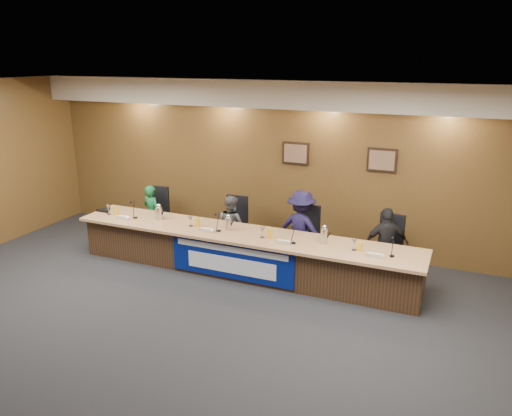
% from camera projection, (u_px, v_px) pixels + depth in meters
% --- Properties ---
extents(floor, '(10.00, 10.00, 0.00)m').
position_uv_depth(floor, '(165.00, 342.00, 6.56)').
color(floor, black).
rests_on(floor, ground).
extents(ceiling, '(10.00, 8.00, 0.04)m').
position_uv_depth(ceiling, '(150.00, 93.00, 5.63)').
color(ceiling, silver).
rests_on(ceiling, wall_back).
extents(wall_back, '(10.00, 0.04, 3.20)m').
position_uv_depth(wall_back, '(276.00, 164.00, 9.61)').
color(wall_back, brown).
rests_on(wall_back, floor).
extents(soffit, '(10.00, 0.50, 0.50)m').
position_uv_depth(soffit, '(272.00, 94.00, 8.99)').
color(soffit, beige).
rests_on(soffit, wall_back).
extents(dais_body, '(6.00, 0.80, 0.70)m').
position_uv_depth(dais_body, '(242.00, 253.00, 8.57)').
color(dais_body, '#3B2515').
rests_on(dais_body, floor).
extents(dais_top, '(6.10, 0.95, 0.05)m').
position_uv_depth(dais_top, '(240.00, 234.00, 8.41)').
color(dais_top, '#B17E51').
rests_on(dais_top, dais_body).
extents(banner, '(2.20, 0.02, 0.65)m').
position_uv_depth(banner, '(231.00, 261.00, 8.20)').
color(banner, navy).
rests_on(banner, dais_body).
extents(banner_text_upper, '(2.00, 0.01, 0.10)m').
position_uv_depth(banner_text_upper, '(231.00, 249.00, 8.13)').
color(banner_text_upper, silver).
rests_on(banner_text_upper, banner).
extents(banner_text_lower, '(1.60, 0.01, 0.28)m').
position_uv_depth(banner_text_lower, '(231.00, 265.00, 8.21)').
color(banner_text_lower, silver).
rests_on(banner_text_lower, banner).
extents(wall_photo_left, '(0.52, 0.04, 0.42)m').
position_uv_depth(wall_photo_left, '(296.00, 153.00, 9.36)').
color(wall_photo_left, black).
rests_on(wall_photo_left, wall_back).
extents(wall_photo_right, '(0.52, 0.04, 0.42)m').
position_uv_depth(wall_photo_right, '(382.00, 160.00, 8.75)').
color(wall_photo_right, black).
rests_on(wall_photo_right, wall_back).
extents(panelist_a, '(0.48, 0.38, 1.17)m').
position_uv_depth(panelist_a, '(152.00, 214.00, 9.94)').
color(panelist_a, '#135C2C').
rests_on(panelist_a, floor).
extents(panelist_b, '(0.67, 0.60, 1.15)m').
position_uv_depth(panelist_b, '(231.00, 226.00, 9.28)').
color(panelist_b, '#4F5054').
rests_on(panelist_b, floor).
extents(panelist_c, '(0.97, 0.66, 1.39)m').
position_uv_depth(panelist_c, '(301.00, 229.00, 8.73)').
color(panelist_c, black).
rests_on(panelist_c, floor).
extents(panelist_d, '(0.80, 0.58, 1.26)m').
position_uv_depth(panelist_d, '(386.00, 245.00, 8.19)').
color(panelist_d, black).
rests_on(panelist_d, floor).
extents(office_chair_a, '(0.53, 0.53, 0.08)m').
position_uv_depth(office_chair_a, '(155.00, 217.00, 10.06)').
color(office_chair_a, black).
rests_on(office_chair_a, floor).
extents(office_chair_b, '(0.51, 0.51, 0.08)m').
position_uv_depth(office_chair_b, '(233.00, 229.00, 9.40)').
color(office_chair_b, black).
rests_on(office_chair_b, floor).
extents(office_chair_c, '(0.58, 0.58, 0.08)m').
position_uv_depth(office_chair_c, '(303.00, 239.00, 8.88)').
color(office_chair_c, black).
rests_on(office_chair_c, floor).
extents(office_chair_d, '(0.54, 0.54, 0.08)m').
position_uv_depth(office_chair_d, '(386.00, 251.00, 8.32)').
color(office_chair_d, black).
rests_on(office_chair_d, floor).
extents(nameplate_a, '(0.24, 0.08, 0.10)m').
position_uv_depth(nameplate_a, '(121.00, 217.00, 9.06)').
color(nameplate_a, white).
rests_on(nameplate_a, dais_top).
extents(microphone_a, '(0.07, 0.07, 0.02)m').
position_uv_depth(microphone_a, '(136.00, 218.00, 9.15)').
color(microphone_a, black).
rests_on(microphone_a, dais_top).
extents(juice_glass_a, '(0.06, 0.06, 0.15)m').
position_uv_depth(juice_glass_a, '(116.00, 211.00, 9.33)').
color(juice_glass_a, '#F9B107').
rests_on(juice_glass_a, dais_top).
extents(water_glass_a, '(0.08, 0.08, 0.18)m').
position_uv_depth(water_glass_a, '(109.00, 210.00, 9.34)').
color(water_glass_a, silver).
rests_on(water_glass_a, dais_top).
extents(nameplate_b, '(0.24, 0.08, 0.10)m').
position_uv_depth(nameplate_b, '(205.00, 230.00, 8.40)').
color(nameplate_b, white).
rests_on(nameplate_b, dais_top).
extents(microphone_b, '(0.07, 0.07, 0.02)m').
position_uv_depth(microphone_b, '(219.00, 231.00, 8.46)').
color(microphone_b, black).
rests_on(microphone_b, dais_top).
extents(juice_glass_b, '(0.06, 0.06, 0.15)m').
position_uv_depth(juice_glass_b, '(198.00, 223.00, 8.67)').
color(juice_glass_b, '#F9B107').
rests_on(juice_glass_b, dais_top).
extents(water_glass_b, '(0.08, 0.08, 0.18)m').
position_uv_depth(water_glass_b, '(191.00, 221.00, 8.69)').
color(water_glass_b, silver).
rests_on(water_glass_b, dais_top).
extents(nameplate_c, '(0.24, 0.08, 0.10)m').
position_uv_depth(nameplate_c, '(282.00, 242.00, 7.85)').
color(nameplate_c, white).
rests_on(nameplate_c, dais_top).
extents(microphone_c, '(0.07, 0.07, 0.02)m').
position_uv_depth(microphone_c, '(294.00, 243.00, 7.91)').
color(microphone_c, black).
rests_on(microphone_c, dais_top).
extents(juice_glass_c, '(0.06, 0.06, 0.15)m').
position_uv_depth(juice_glass_c, '(270.00, 234.00, 8.13)').
color(juice_glass_c, '#F9B107').
rests_on(juice_glass_c, dais_top).
extents(water_glass_c, '(0.08, 0.08, 0.18)m').
position_uv_depth(water_glass_c, '(262.00, 233.00, 8.14)').
color(water_glass_c, silver).
rests_on(water_glass_c, dais_top).
extents(nameplate_d, '(0.24, 0.08, 0.10)m').
position_uv_depth(nameplate_d, '(374.00, 255.00, 7.33)').
color(nameplate_d, white).
rests_on(nameplate_d, dais_top).
extents(microphone_d, '(0.07, 0.07, 0.02)m').
position_uv_depth(microphone_d, '(392.00, 256.00, 7.39)').
color(microphone_d, black).
rests_on(microphone_d, dais_top).
extents(juice_glass_d, '(0.06, 0.06, 0.15)m').
position_uv_depth(juice_glass_d, '(360.00, 247.00, 7.58)').
color(juice_glass_d, '#F9B107').
rests_on(juice_glass_d, dais_top).
extents(water_glass_d, '(0.08, 0.08, 0.18)m').
position_uv_depth(water_glass_d, '(354.00, 245.00, 7.61)').
color(water_glass_d, silver).
rests_on(water_glass_d, dais_top).
extents(carafe_left, '(0.13, 0.13, 0.23)m').
position_uv_depth(carafe_left, '(159.00, 213.00, 9.05)').
color(carafe_left, silver).
rests_on(carafe_left, dais_top).
extents(carafe_mid, '(0.11, 0.11, 0.22)m').
position_uv_depth(carafe_mid, '(228.00, 224.00, 8.50)').
color(carafe_mid, silver).
rests_on(carafe_mid, dais_top).
extents(carafe_right, '(0.11, 0.11, 0.25)m').
position_uv_depth(carafe_right, '(324.00, 236.00, 7.88)').
color(carafe_right, silver).
rests_on(carafe_right, dais_top).
extents(speakerphone, '(0.32, 0.32, 0.05)m').
position_uv_depth(speakerphone, '(105.00, 210.00, 9.55)').
color(speakerphone, black).
rests_on(speakerphone, dais_top).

